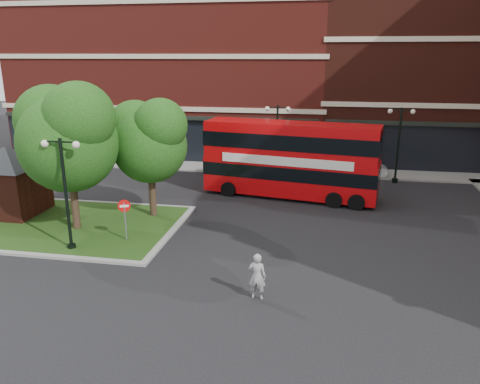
% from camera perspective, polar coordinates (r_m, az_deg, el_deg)
% --- Properties ---
extents(ground, '(120.00, 120.00, 0.00)m').
position_cam_1_polar(ground, '(19.77, -5.95, -8.50)').
color(ground, black).
rests_on(ground, ground).
extents(pavement_far, '(44.00, 3.00, 0.12)m').
position_cam_1_polar(pavement_far, '(35.05, 1.51, 2.88)').
color(pavement_far, slate).
rests_on(pavement_far, ground).
extents(terrace_far_left, '(26.00, 12.00, 14.00)m').
position_cam_1_polar(terrace_far_left, '(43.24, -7.70, 14.64)').
color(terrace_far_left, maroon).
rests_on(terrace_far_left, ground).
extents(terrace_far_right, '(18.00, 12.00, 16.00)m').
position_cam_1_polar(terrace_far_right, '(42.10, 23.21, 14.82)').
color(terrace_far_right, '#471911').
rests_on(terrace_far_right, ground).
extents(traffic_island, '(12.60, 7.60, 0.15)m').
position_cam_1_polar(traffic_island, '(25.47, -21.61, -3.62)').
color(traffic_island, gray).
rests_on(traffic_island, ground).
extents(kiosk, '(6.51, 6.51, 3.60)m').
position_cam_1_polar(kiosk, '(27.31, -26.40, 2.06)').
color(kiosk, '#471911').
rests_on(kiosk, traffic_island).
extents(tree_island_west, '(5.40, 4.71, 7.21)m').
position_cam_1_polar(tree_island_west, '(23.26, -20.42, 6.75)').
color(tree_island_west, '#2D2116').
rests_on(tree_island_west, ground).
extents(tree_island_east, '(4.46, 3.90, 6.29)m').
position_cam_1_polar(tree_island_east, '(24.24, -11.12, 6.51)').
color(tree_island_east, '#2D2116').
rests_on(tree_island_east, ground).
extents(lamp_island, '(1.72, 0.36, 5.00)m').
position_cam_1_polar(lamp_island, '(21.12, -20.52, 0.34)').
color(lamp_island, black).
rests_on(lamp_island, ground).
extents(lamp_far_left, '(1.72, 0.36, 5.00)m').
position_cam_1_polar(lamp_far_left, '(32.30, 4.53, 6.67)').
color(lamp_far_left, black).
rests_on(lamp_far_left, ground).
extents(lamp_far_right, '(1.72, 0.36, 5.00)m').
position_cam_1_polar(lamp_far_right, '(32.50, 18.78, 5.91)').
color(lamp_far_right, black).
rests_on(lamp_far_right, ground).
extents(bus, '(10.52, 4.07, 3.92)m').
position_cam_1_polar(bus, '(27.87, 6.16, 4.51)').
color(bus, '#BA070A').
rests_on(bus, ground).
extents(woman, '(0.65, 0.46, 1.71)m').
position_cam_1_polar(woman, '(16.62, 2.10, -10.23)').
color(woman, gray).
rests_on(woman, ground).
extents(car_silver, '(4.36, 2.08, 1.44)m').
position_cam_1_polar(car_silver, '(33.13, -0.53, 3.25)').
color(car_silver, '#BABCC2').
rests_on(car_silver, ground).
extents(car_white, '(3.90, 1.79, 1.24)m').
position_cam_1_polar(car_white, '(34.15, 14.41, 2.96)').
color(car_white, silver).
rests_on(car_white, ground).
extents(no_entry_sign, '(0.54, 0.26, 2.06)m').
position_cam_1_polar(no_entry_sign, '(21.70, -13.89, -2.42)').
color(no_entry_sign, slate).
rests_on(no_entry_sign, ground).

